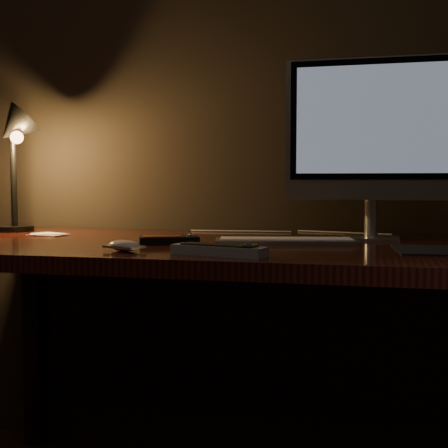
% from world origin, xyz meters
% --- Properties ---
extents(desk, '(1.60, 0.75, 0.75)m').
position_xyz_m(desk, '(0.00, 1.93, 0.62)').
color(desk, '#3C140D').
rests_on(desk, ground).
extents(monitor, '(0.47, 0.14, 0.50)m').
position_xyz_m(monitor, '(0.38, 2.03, 1.04)').
color(monitor, silver).
rests_on(monitor, desk).
extents(keyboard, '(0.38, 0.17, 0.01)m').
position_xyz_m(keyboard, '(0.16, 1.88, 0.76)').
color(keyboard, silver).
rests_on(keyboard, desk).
extents(mouse, '(0.11, 0.08, 0.02)m').
position_xyz_m(mouse, '(-0.18, 1.61, 0.76)').
color(mouse, white).
rests_on(mouse, desk).
extents(media_remote, '(0.16, 0.11, 0.03)m').
position_xyz_m(media_remote, '(-0.13, 1.79, 0.76)').
color(media_remote, black).
rests_on(media_remote, desk).
extents(tv_remote, '(0.22, 0.11, 0.03)m').
position_xyz_m(tv_remote, '(0.05, 1.58, 0.76)').
color(tv_remote, gray).
rests_on(tv_remote, desk).
extents(papers, '(0.12, 0.10, 0.01)m').
position_xyz_m(papers, '(-0.56, 1.95, 0.75)').
color(papers, white).
rests_on(papers, desk).
extents(desk_lamp, '(0.21, 0.22, 0.41)m').
position_xyz_m(desk_lamp, '(-0.71, 2.02, 1.02)').
color(desk_lamp, black).
rests_on(desk_lamp, desk).
extents(cable, '(0.61, 0.08, 0.01)m').
position_xyz_m(cable, '(0.13, 2.19, 0.75)').
color(cable, white).
rests_on(cable, desk).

